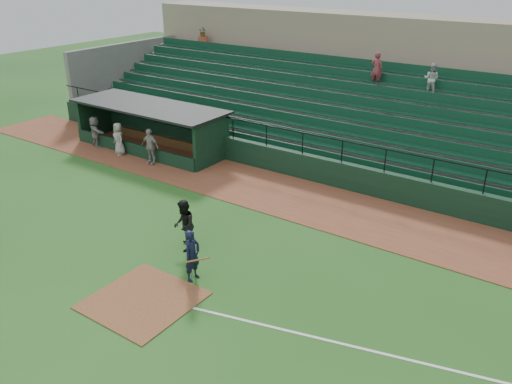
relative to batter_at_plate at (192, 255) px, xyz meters
The scene contains 11 objects.
ground 1.26m from the batter_at_plate, 122.12° to the right, with size 90.00×90.00×0.00m, color #24571C.
warning_track 7.30m from the batter_at_plate, 93.81° to the left, with size 40.00×4.00×0.03m, color brown.
home_plate_dirt 2.02m from the batter_at_plate, 105.24° to the right, with size 3.00×3.00×0.03m, color brown.
foul_line 7.58m from the batter_at_plate, ahead, with size 18.00×0.09×0.01m, color white.
stadium_structure 15.76m from the batter_at_plate, 91.76° to the left, with size 38.00×13.08×6.40m.
dugout 13.50m from the batter_at_plate, 139.32° to the left, with size 8.90×3.20×2.42m.
batter_at_plate is the anchor object (origin of this frame).
umpire 2.01m from the batter_at_plate, 139.36° to the left, with size 0.91×0.71×1.86m, color black.
dugout_player_a 10.85m from the batter_at_plate, 142.15° to the left, with size 1.06×0.44×1.82m, color #A8A39D.
dugout_player_b 12.79m from the batter_at_plate, 148.38° to the left, with size 0.83×0.54×1.71m, color #A6A19C.
dugout_player_c 14.64m from the batter_at_plate, 152.08° to the left, with size 1.55×0.49×1.67m, color gray.
Camera 1 is at (10.32, -9.88, 9.49)m, focal length 36.90 mm.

